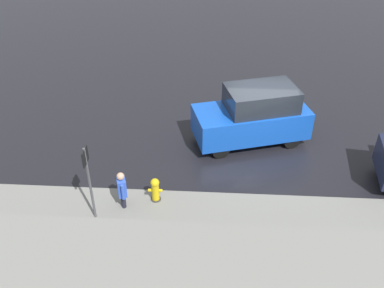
% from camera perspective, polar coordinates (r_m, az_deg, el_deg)
% --- Properties ---
extents(ground_plane, '(60.00, 60.00, 0.00)m').
position_cam_1_polar(ground_plane, '(15.23, 9.21, -0.32)').
color(ground_plane, black).
extents(kerb_strip, '(24.00, 3.20, 0.04)m').
position_cam_1_polar(kerb_strip, '(12.03, 10.70, -11.74)').
color(kerb_strip, slate).
rests_on(kerb_strip, ground).
extents(moving_hatchback, '(4.22, 2.75, 2.06)m').
position_cam_1_polar(moving_hatchback, '(14.96, 8.20, 3.77)').
color(moving_hatchback, blue).
rests_on(moving_hatchback, ground).
extents(fire_hydrant, '(0.42, 0.31, 0.80)m').
position_cam_1_polar(fire_hydrant, '(12.62, -4.91, -6.13)').
color(fire_hydrant, gold).
rests_on(fire_hydrant, ground).
extents(pedestrian, '(0.34, 0.55, 1.22)m').
position_cam_1_polar(pedestrian, '(12.36, -9.33, -5.82)').
color(pedestrian, blue).
rests_on(pedestrian, ground).
extents(metal_railing, '(8.57, 0.04, 1.05)m').
position_cam_1_polar(metal_railing, '(10.22, 12.09, -17.03)').
color(metal_railing, '#B7BABF').
rests_on(metal_railing, ground).
extents(sign_post, '(0.07, 0.44, 2.40)m').
position_cam_1_polar(sign_post, '(11.59, -13.68, -3.91)').
color(sign_post, '#4C4C51').
rests_on(sign_post, ground).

